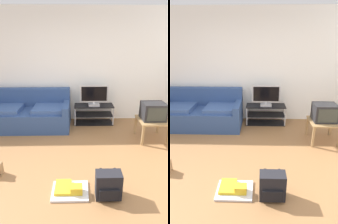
% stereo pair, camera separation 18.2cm
% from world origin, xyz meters
% --- Properties ---
extents(ground_plane, '(9.00, 9.80, 0.02)m').
position_xyz_m(ground_plane, '(0.00, 0.00, -0.01)').
color(ground_plane, olive).
extents(wall_back, '(9.00, 0.10, 2.70)m').
position_xyz_m(wall_back, '(0.00, 2.45, 1.35)').
color(wall_back, white).
rests_on(wall_back, ground_plane).
extents(couch, '(1.93, 0.90, 0.88)m').
position_xyz_m(couch, '(-0.95, 1.94, 0.33)').
color(couch, navy).
rests_on(couch, ground_plane).
extents(tv_stand, '(0.96, 0.39, 0.47)m').
position_xyz_m(tv_stand, '(0.61, 2.11, 0.24)').
color(tv_stand, black).
rests_on(tv_stand, ground_plane).
extents(flat_tv, '(0.67, 0.22, 0.50)m').
position_xyz_m(flat_tv, '(0.61, 2.09, 0.72)').
color(flat_tv, '#B2B2B7').
rests_on(flat_tv, tv_stand).
extents(side_table, '(0.57, 0.57, 0.44)m').
position_xyz_m(side_table, '(1.75, 1.26, 0.38)').
color(side_table, '#9E7A4C').
rests_on(side_table, ground_plane).
extents(crt_tv, '(0.45, 0.38, 0.35)m').
position_xyz_m(crt_tv, '(1.75, 1.27, 0.62)').
color(crt_tv, '#232326').
rests_on(crt_tv, side_table).
extents(backpack, '(0.33, 0.26, 0.37)m').
position_xyz_m(backpack, '(0.63, -0.30, 0.18)').
color(backpack, black).
rests_on(backpack, ground_plane).
extents(floor_tray, '(0.49, 0.37, 0.14)m').
position_xyz_m(floor_tray, '(0.12, -0.21, 0.04)').
color(floor_tray, silver).
rests_on(floor_tray, ground_plane).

